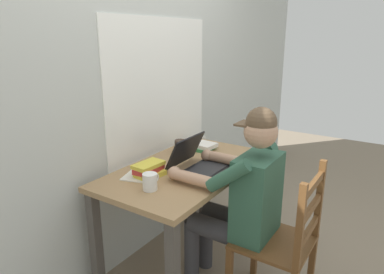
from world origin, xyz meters
The scene contains 12 objects.
ground_plane centered at (0.00, 0.00, 0.00)m, with size 8.00×8.00×0.00m, color gray.
back_wall centered at (0.00, 0.43, 1.30)m, with size 6.00×0.08×2.60m.
desk centered at (0.00, 0.00, 0.64)m, with size 1.23×0.69×0.75m.
seated_person centered at (-0.04, -0.42, 0.67)m, with size 0.50×0.60×1.23m.
wooden_chair centered at (-0.04, -0.70, 0.45)m, with size 0.42×0.42×0.92m.
laptop centered at (0.00, -0.09, 0.80)m, with size 0.33×0.33×0.22m.
computer_mouse centered at (0.28, -0.13, 0.77)m, with size 0.06×0.10×0.03m, color black.
coffee_mug_white centered at (-0.41, -0.03, 0.80)m, with size 0.12×0.08×0.10m.
coffee_mug_dark centered at (0.22, 0.20, 0.80)m, with size 0.12×0.08×0.10m.
book_stack_main centered at (0.38, 0.09, 0.78)m, with size 0.21×0.18×0.05m.
book_stack_side centered at (-0.26, 0.11, 0.80)m, with size 0.21×0.15×0.09m.
paper_pile_near_laptop centered at (-0.27, 0.16, 0.76)m, with size 0.24×0.19×0.01m, color silver.
Camera 1 is at (-1.79, -1.22, 1.60)m, focal length 32.25 mm.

